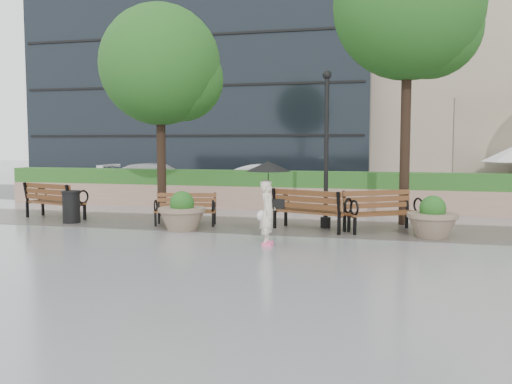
% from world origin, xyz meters
% --- Properties ---
extents(ground, '(100.00, 100.00, 0.00)m').
position_xyz_m(ground, '(0.00, 0.00, 0.00)').
color(ground, gray).
rests_on(ground, ground).
extents(cobble_strip, '(28.00, 3.20, 0.01)m').
position_xyz_m(cobble_strip, '(0.00, 3.00, 0.01)').
color(cobble_strip, '#383330').
rests_on(cobble_strip, ground).
extents(hedge_wall, '(24.00, 0.80, 1.35)m').
position_xyz_m(hedge_wall, '(0.00, 7.00, 0.66)').
color(hedge_wall, tan).
rests_on(hedge_wall, ground).
extents(asphalt_street, '(40.00, 7.00, 0.00)m').
position_xyz_m(asphalt_street, '(0.00, 11.00, 0.00)').
color(asphalt_street, black).
rests_on(asphalt_street, ground).
extents(bench_0, '(2.19, 1.39, 1.10)m').
position_xyz_m(bench_0, '(-7.60, 2.78, 0.33)').
color(bench_0, brown).
rests_on(bench_0, ground).
extents(bench_1, '(1.79, 1.03, 0.91)m').
position_xyz_m(bench_1, '(-3.19, 2.46, 0.27)').
color(bench_1, brown).
rests_on(bench_1, ground).
extents(bench_2, '(2.19, 1.47, 1.10)m').
position_xyz_m(bench_2, '(0.38, 2.49, 0.33)').
color(bench_2, brown).
rests_on(bench_2, ground).
extents(bench_3, '(2.10, 1.77, 1.08)m').
position_xyz_m(bench_3, '(2.22, 2.77, 0.32)').
color(bench_3, brown).
rests_on(bench_3, ground).
extents(planter_left, '(1.26, 1.26, 1.06)m').
position_xyz_m(planter_left, '(-2.96, 1.65, 0.41)').
color(planter_left, '#7F6B56').
rests_on(planter_left, ground).
extents(planter_right, '(1.25, 1.25, 1.05)m').
position_xyz_m(planter_right, '(3.47, 2.17, 0.41)').
color(planter_right, '#7F6B56').
rests_on(planter_right, ground).
extents(trash_bin, '(0.54, 0.54, 0.90)m').
position_xyz_m(trash_bin, '(-6.60, 2.10, 0.45)').
color(trash_bin, black).
rests_on(trash_bin, ground).
extents(lamppost, '(0.28, 0.28, 4.28)m').
position_xyz_m(lamppost, '(0.70, 3.04, 1.89)').
color(lamppost, black).
rests_on(lamppost, ground).
extents(tree_0, '(3.82, 3.79, 6.68)m').
position_xyz_m(tree_0, '(-4.59, 4.40, 4.66)').
color(tree_0, black).
rests_on(tree_0, ground).
extents(tree_1, '(4.17, 4.17, 8.25)m').
position_xyz_m(tree_1, '(2.93, 4.29, 6.00)').
color(tree_1, black).
rests_on(tree_1, ground).
extents(car_left, '(5.09, 2.35, 1.44)m').
position_xyz_m(car_left, '(-7.40, 10.01, 0.72)').
color(car_left, silver).
rests_on(car_left, ground).
extents(car_right, '(4.53, 2.14, 1.43)m').
position_xyz_m(car_right, '(-2.56, 10.26, 0.72)').
color(car_right, silver).
rests_on(car_right, ground).
extents(pedestrian, '(1.04, 1.04, 1.92)m').
position_xyz_m(pedestrian, '(-0.22, 0.09, 1.17)').
color(pedestrian, '#F1E7CA').
rests_on(pedestrian, ground).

